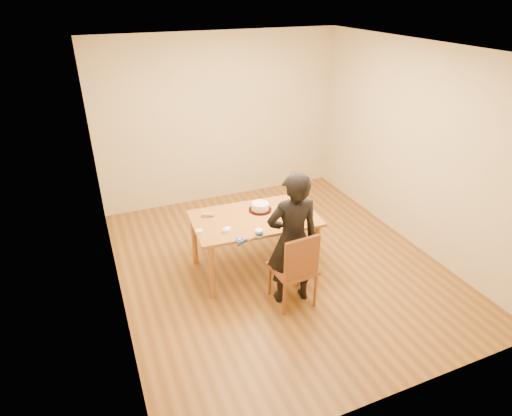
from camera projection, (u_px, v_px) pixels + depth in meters
name	position (u px, v px, depth m)	size (l,w,h in m)	color
room_shell	(269.00, 160.00, 5.33)	(4.00, 4.50, 2.70)	brown
dining_table	(254.00, 218.00, 5.28)	(1.53, 0.91, 0.04)	brown
dining_chair	(293.00, 268.00, 4.83)	(0.46, 0.46, 0.04)	brown
cake_plate	(260.00, 210.00, 5.42)	(0.29, 0.29, 0.02)	#B50C13
cake	(260.00, 206.00, 5.40)	(0.22, 0.22, 0.07)	white
frosting_dome	(260.00, 203.00, 5.38)	(0.22, 0.22, 0.03)	white
frosting_tub	(259.00, 233.00, 4.86)	(0.09, 0.09, 0.08)	white
frosting_lid	(240.00, 240.00, 4.79)	(0.10, 0.10, 0.01)	#1C46B7
frosting_dollop	(240.00, 239.00, 4.79)	(0.04, 0.04, 0.02)	white
ramekin_green	(226.00, 230.00, 4.95)	(0.08, 0.08, 0.04)	white
ramekin_yellow	(227.00, 230.00, 4.96)	(0.09, 0.09, 0.04)	white
ramekin_multi	(199.00, 232.00, 4.92)	(0.08, 0.08, 0.04)	white
candy_box_pink	(208.00, 216.00, 5.28)	(0.13, 0.07, 0.02)	#C92F93
candy_box_green	(208.00, 214.00, 5.28)	(0.13, 0.06, 0.02)	green
spatula	(242.00, 243.00, 4.74)	(0.15, 0.01, 0.01)	black
person	(292.00, 240.00, 4.70)	(0.59, 0.39, 1.61)	black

